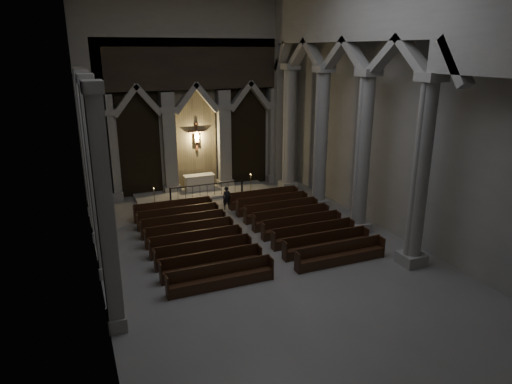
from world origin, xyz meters
TOP-DOWN VIEW (x-y plane):
  - room at (0.00, 0.00)m, footprint 24.00×24.10m
  - sanctuary_wall at (0.00, 11.54)m, footprint 14.00×0.77m
  - right_arcade at (5.50, 1.33)m, footprint 1.00×24.00m
  - left_pilasters at (-6.75, 3.50)m, footprint 0.60×13.00m
  - sanctuary_step at (0.00, 10.60)m, footprint 8.50×2.60m
  - altar at (-0.10, 11.10)m, footprint 1.95×0.78m
  - altar_rail at (-0.00, 9.66)m, footprint 4.69×0.09m
  - candle_stand_left at (-3.40, 8.86)m, footprint 0.21×0.21m
  - candle_stand_right at (2.70, 9.13)m, footprint 0.24×0.24m
  - pews at (-0.00, 2.87)m, footprint 9.67×8.79m
  - worshipper at (0.46, 7.22)m, footprint 0.54×0.40m

SIDE VIEW (x-z plane):
  - sanctuary_step at x=0.00m, z-range 0.00..0.15m
  - pews at x=0.00m, z-range -0.17..0.79m
  - candle_stand_left at x=-3.40m, z-range -0.29..0.98m
  - candle_stand_right at x=2.70m, z-range -0.32..1.10m
  - altar_rail at x=0.00m, z-range 0.15..1.07m
  - altar at x=-0.10m, z-range 0.15..1.14m
  - worshipper at x=0.46m, z-range 0.00..1.35m
  - left_pilasters at x=-6.75m, z-range -0.10..7.92m
  - sanctuary_wall at x=0.00m, z-range 0.62..12.62m
  - room at x=0.00m, z-range 1.60..13.60m
  - right_arcade at x=5.50m, z-range 1.83..13.83m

